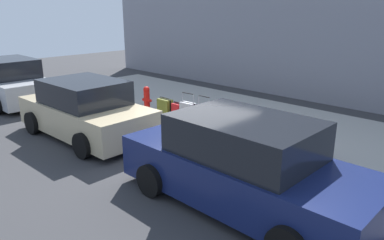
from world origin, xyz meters
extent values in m
plane|color=#333335|center=(0.00, 0.00, 0.00)|extent=(40.00, 40.00, 0.00)
cube|color=#9E9B93|center=(0.00, -2.50, 0.07)|extent=(18.00, 5.00, 0.14)
cube|color=#9EA0A8|center=(-2.86, -0.74, 0.44)|extent=(0.51, 0.30, 0.61)
cube|color=black|center=(-2.86, -0.74, 0.44)|extent=(0.50, 0.09, 0.62)
cylinder|color=gray|center=(-3.08, -0.76, 0.77)|extent=(0.02, 0.02, 0.04)
cylinder|color=gray|center=(-2.65, -0.71, 0.77)|extent=(0.02, 0.02, 0.04)
cylinder|color=black|center=(-2.86, -0.74, 0.79)|extent=(0.42, 0.07, 0.02)
cylinder|color=black|center=(-3.08, -0.76, 0.16)|extent=(0.05, 0.02, 0.04)
cylinder|color=black|center=(-2.65, -0.71, 0.16)|extent=(0.05, 0.02, 0.04)
cube|color=red|center=(-2.33, -0.81, 0.53)|extent=(0.36, 0.20, 0.77)
cube|color=black|center=(-2.33, -0.81, 0.53)|extent=(0.36, 0.05, 0.79)
cylinder|color=gray|center=(-2.48, -0.81, 1.01)|extent=(0.02, 0.02, 0.20)
cylinder|color=gray|center=(-2.18, -0.82, 1.01)|extent=(0.02, 0.02, 0.20)
cylinder|color=black|center=(-2.33, -0.81, 1.12)|extent=(0.30, 0.04, 0.02)
cylinder|color=black|center=(-2.48, -0.81, 0.16)|extent=(0.04, 0.02, 0.04)
cylinder|color=black|center=(-2.18, -0.82, 0.16)|extent=(0.04, 0.02, 0.04)
cube|color=#59601E|center=(-1.82, -0.77, 0.42)|extent=(0.43, 0.26, 0.56)
cube|color=black|center=(-1.82, -0.77, 0.42)|extent=(0.44, 0.06, 0.57)
cylinder|color=gray|center=(-2.01, -0.78, 0.84)|extent=(0.02, 0.02, 0.28)
cylinder|color=gray|center=(-1.64, -0.77, 0.84)|extent=(0.02, 0.02, 0.28)
cylinder|color=black|center=(-1.82, -0.77, 0.98)|extent=(0.37, 0.03, 0.02)
cylinder|color=black|center=(-2.01, -0.78, 0.16)|extent=(0.04, 0.02, 0.04)
cylinder|color=black|center=(-1.64, -0.77, 0.16)|extent=(0.04, 0.02, 0.04)
cube|color=navy|center=(-1.30, -0.85, 0.42)|extent=(0.40, 0.20, 0.56)
cube|color=black|center=(-1.30, -0.85, 0.42)|extent=(0.40, 0.05, 0.57)
cylinder|color=gray|center=(-1.47, -0.85, 0.72)|extent=(0.02, 0.02, 0.04)
cylinder|color=gray|center=(-1.14, -0.86, 0.72)|extent=(0.02, 0.02, 0.04)
cylinder|color=black|center=(-1.30, -0.85, 0.74)|extent=(0.33, 0.04, 0.02)
cylinder|color=black|center=(-1.47, -0.85, 0.16)|extent=(0.04, 0.02, 0.04)
cylinder|color=black|center=(-1.13, -0.86, 0.16)|extent=(0.04, 0.02, 0.04)
cube|color=black|center=(-0.75, -0.85, 0.45)|extent=(0.50, 0.24, 0.61)
cube|color=black|center=(-0.75, -0.85, 0.45)|extent=(0.50, 0.06, 0.62)
cylinder|color=gray|center=(-0.96, -0.86, 0.77)|extent=(0.02, 0.02, 0.04)
cylinder|color=gray|center=(-0.53, -0.84, 0.77)|extent=(0.02, 0.02, 0.04)
cylinder|color=black|center=(-0.75, -0.85, 0.79)|extent=(0.43, 0.04, 0.02)
cylinder|color=black|center=(-0.97, -0.86, 0.16)|extent=(0.04, 0.02, 0.04)
cylinder|color=black|center=(-0.53, -0.84, 0.16)|extent=(0.04, 0.02, 0.04)
cube|color=#0F606B|center=(-0.16, -0.84, 0.43)|extent=(0.48, 0.26, 0.58)
cube|color=black|center=(-0.16, -0.84, 0.43)|extent=(0.48, 0.08, 0.60)
cylinder|color=gray|center=(-0.36, -0.85, 0.86)|extent=(0.02, 0.02, 0.27)
cylinder|color=gray|center=(0.05, -0.82, 0.86)|extent=(0.02, 0.02, 0.27)
cylinder|color=black|center=(-0.16, -0.84, 1.00)|extent=(0.41, 0.05, 0.02)
cylinder|color=black|center=(-0.36, -0.85, 0.16)|extent=(0.05, 0.02, 0.04)
cylinder|color=black|center=(0.05, -0.82, 0.16)|extent=(0.05, 0.02, 0.04)
cube|color=maroon|center=(0.43, -0.78, 0.47)|extent=(0.49, 0.23, 0.65)
cube|color=black|center=(0.43, -0.78, 0.47)|extent=(0.49, 0.06, 0.67)
cylinder|color=gray|center=(0.22, -0.77, 0.93)|extent=(0.02, 0.02, 0.28)
cylinder|color=gray|center=(0.64, -0.79, 0.93)|extent=(0.02, 0.02, 0.28)
cylinder|color=black|center=(0.43, -0.78, 1.08)|extent=(0.42, 0.04, 0.02)
cylinder|color=black|center=(0.22, -0.77, 0.16)|extent=(0.04, 0.02, 0.04)
cylinder|color=black|center=(0.65, -0.79, 0.16)|extent=(0.04, 0.02, 0.04)
cube|color=#9EA0A8|center=(1.03, -0.73, 0.47)|extent=(0.50, 0.26, 0.66)
cube|color=black|center=(1.03, -0.73, 0.47)|extent=(0.50, 0.08, 0.68)
cylinder|color=gray|center=(0.82, -0.74, 0.94)|extent=(0.02, 0.02, 0.28)
cylinder|color=gray|center=(1.24, -0.71, 0.94)|extent=(0.02, 0.02, 0.28)
cylinder|color=black|center=(1.03, -0.73, 1.08)|extent=(0.42, 0.06, 0.02)
cylinder|color=black|center=(0.81, -0.74, 0.16)|extent=(0.05, 0.02, 0.04)
cylinder|color=black|center=(1.25, -0.71, 0.16)|extent=(0.05, 0.02, 0.04)
cube|color=red|center=(1.56, -0.79, 0.40)|extent=(0.34, 0.20, 0.52)
cube|color=black|center=(1.56, -0.79, 0.40)|extent=(0.35, 0.04, 0.53)
cylinder|color=gray|center=(1.42, -0.79, 0.68)|extent=(0.02, 0.02, 0.04)
cylinder|color=gray|center=(1.70, -0.79, 0.68)|extent=(0.02, 0.02, 0.04)
cylinder|color=black|center=(1.56, -0.79, 0.70)|extent=(0.28, 0.02, 0.02)
cylinder|color=black|center=(1.41, -0.79, 0.16)|extent=(0.04, 0.02, 0.04)
cylinder|color=black|center=(1.70, -0.79, 0.16)|extent=(0.04, 0.02, 0.04)
cube|color=#59601E|center=(2.09, -0.76, 0.43)|extent=(0.50, 0.26, 0.58)
cube|color=black|center=(2.09, -0.76, 0.43)|extent=(0.50, 0.05, 0.59)
cylinder|color=gray|center=(1.87, -0.76, 0.74)|extent=(0.02, 0.02, 0.04)
cylinder|color=gray|center=(2.31, -0.76, 0.74)|extent=(0.02, 0.02, 0.04)
cylinder|color=black|center=(2.09, -0.76, 0.76)|extent=(0.43, 0.03, 0.02)
cylinder|color=black|center=(1.87, -0.76, 0.16)|extent=(0.04, 0.02, 0.04)
cylinder|color=black|center=(2.31, -0.76, 0.16)|extent=(0.04, 0.02, 0.04)
cylinder|color=red|center=(3.04, -0.80, 0.48)|extent=(0.20, 0.20, 0.69)
sphere|color=red|center=(3.04, -0.80, 0.88)|extent=(0.21, 0.21, 0.21)
cylinder|color=red|center=(3.19, -0.80, 0.52)|extent=(0.09, 0.10, 0.09)
cylinder|color=red|center=(2.89, -0.80, 0.52)|extent=(0.09, 0.10, 0.09)
cylinder|color=brown|center=(3.76, -0.65, 0.60)|extent=(0.15, 0.15, 0.91)
cube|color=#141E4C|center=(-2.82, 1.73, 0.59)|extent=(4.74, 1.87, 0.82)
cube|color=black|center=(-2.82, 1.73, 1.33)|extent=(2.47, 1.71, 0.67)
cylinder|color=black|center=(-1.35, 2.67, 0.32)|extent=(0.64, 0.22, 0.64)
cylinder|color=black|center=(-1.35, 0.79, 0.32)|extent=(0.64, 0.22, 0.64)
cylinder|color=black|center=(-4.29, 0.79, 0.32)|extent=(0.64, 0.22, 0.64)
cube|color=tan|center=(2.59, 1.73, 0.57)|extent=(4.34, 1.97, 0.78)
cube|color=black|center=(2.59, 1.73, 1.28)|extent=(2.28, 1.76, 0.64)
cylinder|color=black|center=(3.90, 2.70, 0.32)|extent=(0.65, 0.24, 0.64)
cylinder|color=black|center=(3.95, 0.83, 0.32)|extent=(0.65, 0.24, 0.64)
cylinder|color=black|center=(1.24, 2.62, 0.32)|extent=(0.65, 0.24, 0.64)
cylinder|color=black|center=(1.29, 0.76, 0.32)|extent=(0.65, 0.24, 0.64)
cube|color=#B2B5BA|center=(8.06, 1.73, 0.59)|extent=(4.31, 1.85, 0.82)
cube|color=black|center=(8.06, 1.73, 1.33)|extent=(2.25, 1.69, 0.67)
cylinder|color=black|center=(9.39, 0.80, 0.32)|extent=(0.64, 0.23, 0.64)
cylinder|color=black|center=(6.72, 0.82, 0.32)|extent=(0.64, 0.23, 0.64)
camera|label=1|loc=(-6.35, 6.67, 3.48)|focal=34.29mm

